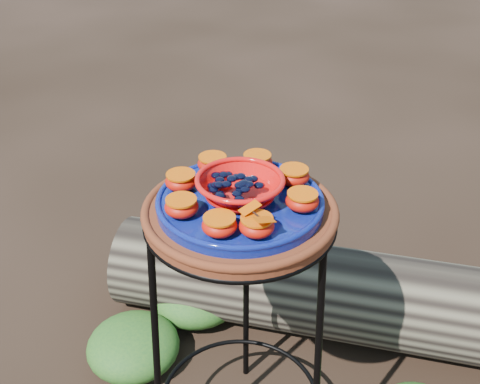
# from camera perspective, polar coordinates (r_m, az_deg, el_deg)

# --- Properties ---
(plant_stand) EXTENTS (0.44, 0.44, 0.70)m
(plant_stand) POSITION_cam_1_polar(r_m,az_deg,el_deg) (1.48, 0.00, -14.03)
(plant_stand) COLOR black
(plant_stand) RESTS_ON ground
(terracotta_saucer) EXTENTS (0.40, 0.40, 0.03)m
(terracotta_saucer) POSITION_cam_1_polar(r_m,az_deg,el_deg) (1.24, 0.00, -2.14)
(terracotta_saucer) COLOR #552712
(terracotta_saucer) RESTS_ON plant_stand
(cobalt_plate) EXTENTS (0.34, 0.34, 0.02)m
(cobalt_plate) POSITION_cam_1_polar(r_m,az_deg,el_deg) (1.23, 0.00, -1.07)
(cobalt_plate) COLOR #010051
(cobalt_plate) RESTS_ON terracotta_saucer
(red_bowl) EXTENTS (0.17, 0.17, 0.05)m
(red_bowl) POSITION_cam_1_polar(r_m,az_deg,el_deg) (1.21, 0.00, 0.33)
(red_bowl) COLOR red
(red_bowl) RESTS_ON cobalt_plate
(glass_gems) EXTENTS (0.13, 0.13, 0.02)m
(glass_gems) POSITION_cam_1_polar(r_m,az_deg,el_deg) (1.19, 0.00, 1.77)
(glass_gems) COLOR black
(glass_gems) RESTS_ON red_bowl
(orange_half_0) EXTENTS (0.07, 0.07, 0.04)m
(orange_half_0) POSITION_cam_1_polar(r_m,az_deg,el_deg) (1.11, 1.59, -3.24)
(orange_half_0) COLOR #A80E0B
(orange_half_0) RESTS_ON cobalt_plate
(orange_half_1) EXTENTS (0.07, 0.07, 0.04)m
(orange_half_1) POSITION_cam_1_polar(r_m,az_deg,el_deg) (1.19, 5.92, -0.85)
(orange_half_1) COLOR #A80E0B
(orange_half_1) RESTS_ON cobalt_plate
(orange_half_2) EXTENTS (0.07, 0.07, 0.04)m
(orange_half_2) POSITION_cam_1_polar(r_m,az_deg,el_deg) (1.27, 5.13, 1.51)
(orange_half_2) COLOR #A80E0B
(orange_half_2) RESTS_ON cobalt_plate
(orange_half_3) EXTENTS (0.07, 0.07, 0.04)m
(orange_half_3) POSITION_cam_1_polar(r_m,az_deg,el_deg) (1.32, 1.65, 2.88)
(orange_half_3) COLOR #A80E0B
(orange_half_3) RESTS_ON cobalt_plate
(orange_half_4) EXTENTS (0.07, 0.07, 0.04)m
(orange_half_4) POSITION_cam_1_polar(r_m,az_deg,el_deg) (1.31, -2.61, 2.69)
(orange_half_4) COLOR #A80E0B
(orange_half_4) RESTS_ON cobalt_plate
(orange_half_5) EXTENTS (0.07, 0.07, 0.04)m
(orange_half_5) POSITION_cam_1_polar(r_m,az_deg,el_deg) (1.25, -5.61, 1.01)
(orange_half_5) COLOR #A80E0B
(orange_half_5) RESTS_ON cobalt_plate
(orange_half_6) EXTENTS (0.07, 0.07, 0.04)m
(orange_half_6) POSITION_cam_1_polar(r_m,az_deg,el_deg) (1.17, -5.57, -1.42)
(orange_half_6) COLOR #A80E0B
(orange_half_6) RESTS_ON cobalt_plate
(orange_half_7) EXTENTS (0.07, 0.07, 0.04)m
(orange_half_7) POSITION_cam_1_polar(r_m,az_deg,el_deg) (1.11, -1.96, -3.18)
(orange_half_7) COLOR #A80E0B
(orange_half_7) RESTS_ON cobalt_plate
(butterfly) EXTENTS (0.10, 0.09, 0.01)m
(butterfly) POSITION_cam_1_polar(r_m,az_deg,el_deg) (1.09, 1.61, -2.14)
(butterfly) COLOR #CF4A01
(butterfly) RESTS_ON orange_half_0
(driftwood_log) EXTENTS (1.61, 0.66, 0.29)m
(driftwood_log) POSITION_cam_1_polar(r_m,az_deg,el_deg) (1.94, 11.13, -9.72)
(driftwood_log) COLOR black
(driftwood_log) RESTS_ON ground
(foliage_left) EXTENTS (0.28, 0.28, 0.14)m
(foliage_left) POSITION_cam_1_polar(r_m,az_deg,el_deg) (1.89, -10.09, -14.08)
(foliage_left) COLOR #1B481B
(foliage_left) RESTS_ON ground
(foliage_back) EXTENTS (0.31, 0.31, 0.16)m
(foliage_back) POSITION_cam_1_polar(r_m,az_deg,el_deg) (2.03, -4.23, -9.41)
(foliage_back) COLOR #1B481B
(foliage_back) RESTS_ON ground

